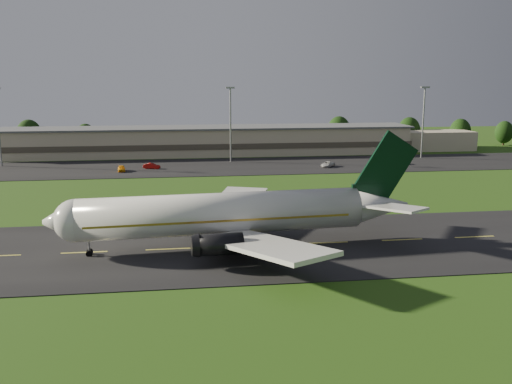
{
  "coord_description": "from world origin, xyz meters",
  "views": [
    {
      "loc": [
        -9.34,
        -74.67,
        22.81
      ],
      "look_at": [
        2.06,
        8.0,
        6.0
      ],
      "focal_mm": 40.0,
      "sensor_mm": 36.0,
      "label": 1
    }
  ],
  "objects": [
    {
      "name": "light_mast_east",
      "position": [
        60.0,
        80.0,
        12.74
      ],
      "size": [
        2.4,
        1.2,
        20.35
      ],
      "color": "gray",
      "rests_on": "ground"
    },
    {
      "name": "service_vehicle_c",
      "position": [
        28.98,
        67.36,
        0.78
      ],
      "size": [
        4.84,
        5.19,
        1.35
      ],
      "primitive_type": "imported",
      "rotation": [
        0.0,
        0.0,
        -0.69
      ],
      "color": "silver",
      "rests_on": "apron"
    },
    {
      "name": "terminal",
      "position": [
        6.4,
        96.18,
        3.99
      ],
      "size": [
        145.0,
        16.0,
        8.4
      ],
      "color": "tan",
      "rests_on": "ground"
    },
    {
      "name": "service_vehicle_b",
      "position": [
        -16.04,
        70.3,
        0.8
      ],
      "size": [
        4.48,
        2.73,
        1.39
      ],
      "primitive_type": "imported",
      "rotation": [
        0.0,
        0.0,
        1.25
      ],
      "color": "#A30D0A",
      "rests_on": "apron"
    },
    {
      "name": "taxiway",
      "position": [
        0.0,
        0.0,
        0.05
      ],
      "size": [
        220.0,
        30.0,
        0.1
      ],
      "primitive_type": "cube",
      "color": "black",
      "rests_on": "ground"
    },
    {
      "name": "light_mast_centre",
      "position": [
        5.0,
        80.0,
        12.74
      ],
      "size": [
        2.4,
        1.2,
        20.35
      ],
      "color": "gray",
      "rests_on": "ground"
    },
    {
      "name": "airliner",
      "position": [
        -2.82,
        0.06,
        4.66
      ],
      "size": [
        51.29,
        42.07,
        15.57
      ],
      "rotation": [
        0.0,
        0.0,
        0.07
      ],
      "color": "silver",
      "rests_on": "ground"
    },
    {
      "name": "apron",
      "position": [
        0.0,
        72.0,
        0.05
      ],
      "size": [
        260.0,
        30.0,
        0.1
      ],
      "primitive_type": "cube",
      "color": "black",
      "rests_on": "ground"
    },
    {
      "name": "service_vehicle_a",
      "position": [
        -23.25,
        67.06,
        0.84
      ],
      "size": [
        2.21,
        4.51,
        1.48
      ],
      "primitive_type": "imported",
      "rotation": [
        0.0,
        0.0,
        0.11
      ],
      "color": "#F2A00E",
      "rests_on": "apron"
    },
    {
      "name": "service_vehicle_d",
      "position": [
        49.38,
        69.65,
        0.82
      ],
      "size": [
        4.97,
        4.89,
        1.44
      ],
      "primitive_type": "imported",
      "rotation": [
        0.0,
        0.0,
        0.81
      ],
      "color": "gold",
      "rests_on": "apron"
    },
    {
      "name": "ground",
      "position": [
        0.0,
        0.0,
        0.0
      ],
      "size": [
        360.0,
        360.0,
        0.0
      ],
      "primitive_type": "plane",
      "color": "#264110",
      "rests_on": "ground"
    },
    {
      "name": "tree_line",
      "position": [
        23.85,
        106.19,
        5.18
      ],
      "size": [
        198.16,
        9.13,
        10.41
      ],
      "color": "black",
      "rests_on": "ground"
    }
  ]
}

